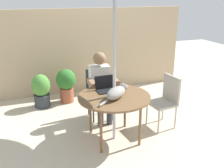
% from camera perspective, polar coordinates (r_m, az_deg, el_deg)
% --- Properties ---
extents(ground_plane, '(14.00, 14.00, 0.00)m').
position_cam_1_polar(ground_plane, '(4.12, 0.46, -11.93)').
color(ground_plane, beige).
extents(fence_back, '(4.76, 0.08, 1.84)m').
position_cam_1_polar(fence_back, '(5.77, -6.85, 7.17)').
color(fence_back, tan).
rests_on(fence_back, ground).
extents(patio_table, '(1.08, 1.08, 0.72)m').
position_cam_1_polar(patio_table, '(3.81, 0.49, -3.39)').
color(patio_table, brown).
rests_on(patio_table, ground).
extents(chair_occupied, '(0.40, 0.40, 0.88)m').
position_cam_1_polar(chair_occupied, '(4.63, -3.03, -1.22)').
color(chair_occupied, '#33383F').
rests_on(chair_occupied, ground).
extents(chair_empty, '(0.45, 0.45, 0.88)m').
position_cam_1_polar(chair_empty, '(4.37, 11.92, -2.95)').
color(chair_empty, '#B2A899').
rests_on(chair_empty, ground).
extents(person_seated, '(0.48, 0.48, 1.22)m').
position_cam_1_polar(person_seated, '(4.43, -2.50, 0.16)').
color(person_seated, white).
rests_on(person_seated, ground).
extents(laptop, '(0.31, 0.27, 0.21)m').
position_cam_1_polar(laptop, '(3.99, -1.48, -0.50)').
color(laptop, black).
rests_on(laptop, patio_table).
extents(cat, '(0.55, 0.42, 0.17)m').
position_cam_1_polar(cat, '(3.69, 1.08, -1.90)').
color(cat, gray).
rests_on(cat, patio_table).
extents(potted_plant_near_fence, '(0.40, 0.40, 0.70)m').
position_cam_1_polar(potted_plant_near_fence, '(5.33, -10.10, 0.13)').
color(potted_plant_near_fence, '#9E5138').
rests_on(potted_plant_near_fence, ground).
extents(potted_plant_by_chair, '(0.36, 0.36, 0.67)m').
position_cam_1_polar(potted_plant_by_chair, '(5.22, -15.39, -1.29)').
color(potted_plant_by_chair, '#33383D').
rests_on(potted_plant_by_chair, ground).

